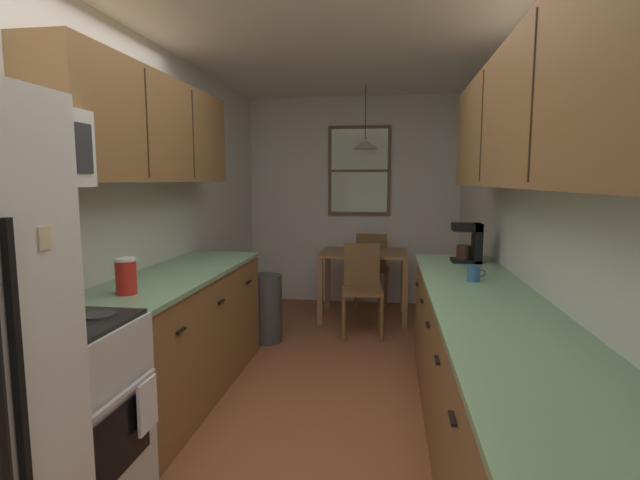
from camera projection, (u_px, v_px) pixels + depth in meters
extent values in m
plane|color=brown|center=(325.00, 387.00, 3.60)|extent=(12.00, 12.00, 0.00)
cube|color=silver|center=(148.00, 215.00, 3.63)|extent=(0.10, 9.00, 2.55)
cube|color=silver|center=(523.00, 219.00, 3.25)|extent=(0.10, 9.00, 2.55)
cube|color=silver|center=(353.00, 201.00, 6.04)|extent=(4.40, 0.10, 2.55)
cube|color=white|center=(325.00, 24.00, 3.28)|extent=(4.40, 9.00, 0.08)
cube|color=black|center=(6.00, 428.00, 1.33)|extent=(0.01, 0.01, 1.63)
cube|color=black|center=(22.00, 421.00, 1.37)|extent=(0.02, 0.02, 1.16)
cube|color=beige|center=(45.00, 238.00, 1.47)|extent=(0.01, 0.05, 0.07)
cube|color=silver|center=(57.00, 426.00, 2.14)|extent=(0.62, 0.62, 0.90)
cube|color=black|center=(123.00, 438.00, 2.09)|extent=(0.01, 0.43, 0.30)
cube|color=silver|center=(126.00, 393.00, 2.07)|extent=(0.02, 0.49, 0.02)
cube|color=black|center=(50.00, 326.00, 2.08)|extent=(0.59, 0.59, 0.02)
cylinder|color=#2D2D2D|center=(42.00, 313.00, 2.23)|extent=(0.15, 0.15, 0.01)
cylinder|color=#2D2D2D|center=(57.00, 334.00, 1.92)|extent=(0.15, 0.15, 0.01)
cylinder|color=#2D2D2D|center=(98.00, 315.00, 2.19)|extent=(0.15, 0.15, 0.01)
cube|color=white|center=(11.00, 146.00, 2.00)|extent=(0.38, 0.60, 0.35)
cube|color=black|center=(43.00, 144.00, 1.92)|extent=(0.01, 0.36, 0.22)
cube|color=#2D2D33|center=(84.00, 148.00, 2.17)|extent=(0.01, 0.12, 0.22)
cube|color=brown|center=(180.00, 336.00, 3.42)|extent=(0.60, 1.97, 0.87)
cube|color=#7AA87A|center=(178.00, 274.00, 3.36)|extent=(0.63, 1.99, 0.03)
cube|color=black|center=(181.00, 330.00, 2.70)|extent=(0.02, 0.10, 0.01)
cube|color=black|center=(222.00, 301.00, 3.34)|extent=(0.02, 0.10, 0.01)
cube|color=black|center=(249.00, 282.00, 3.99)|extent=(0.02, 0.10, 0.01)
cube|color=brown|center=(150.00, 130.00, 3.21)|extent=(0.32, 2.07, 0.69)
cube|color=#2D2319|center=(147.00, 124.00, 2.85)|extent=(0.01, 0.01, 0.64)
cube|color=#2D2319|center=(193.00, 134.00, 3.53)|extent=(0.01, 0.01, 0.64)
cube|color=brown|center=(491.00, 392.00, 2.52)|extent=(0.60, 3.38, 0.87)
cube|color=#7AA87A|center=(495.00, 308.00, 2.46)|extent=(0.63, 3.40, 0.03)
cube|color=black|center=(452.00, 418.00, 1.70)|extent=(0.02, 0.10, 0.01)
cube|color=black|center=(437.00, 360.00, 2.25)|extent=(0.02, 0.10, 0.01)
cube|color=black|center=(428.00, 325.00, 2.80)|extent=(0.02, 0.10, 0.01)
cube|color=black|center=(421.00, 301.00, 3.36)|extent=(0.02, 0.10, 0.01)
cube|color=black|center=(417.00, 284.00, 3.91)|extent=(0.02, 0.10, 0.01)
cube|color=brown|center=(537.00, 114.00, 2.27)|extent=(0.32, 3.08, 0.69)
cube|color=#2D2319|center=(532.00, 97.00, 1.80)|extent=(0.01, 0.01, 0.64)
cube|color=#2D2319|center=(481.00, 127.00, 2.80)|extent=(0.01, 0.01, 0.64)
cube|color=olive|center=(364.00, 253.00, 5.34)|extent=(0.95, 0.70, 0.03)
cube|color=olive|center=(320.00, 291.00, 5.13)|extent=(0.06, 0.06, 0.72)
cube|color=olive|center=(405.00, 294.00, 5.01)|extent=(0.06, 0.06, 0.72)
cube|color=olive|center=(328.00, 279.00, 5.77)|extent=(0.06, 0.06, 0.72)
cube|color=olive|center=(403.00, 281.00, 5.64)|extent=(0.06, 0.06, 0.72)
cube|color=brown|center=(362.00, 291.00, 4.76)|extent=(0.44, 0.44, 0.04)
cube|color=brown|center=(362.00, 265.00, 4.91)|extent=(0.37, 0.07, 0.45)
cylinder|color=brown|center=(382.00, 319.00, 4.60)|extent=(0.04, 0.04, 0.43)
cylinder|color=brown|center=(344.00, 319.00, 4.61)|extent=(0.04, 0.04, 0.43)
cylinder|color=brown|center=(379.00, 309.00, 4.96)|extent=(0.04, 0.04, 0.43)
cylinder|color=brown|center=(344.00, 309.00, 4.97)|extent=(0.04, 0.04, 0.43)
cube|color=brown|center=(372.00, 268.00, 5.99)|extent=(0.42, 0.42, 0.04)
cube|color=brown|center=(371.00, 252.00, 5.78)|extent=(0.37, 0.05, 0.45)
cylinder|color=brown|center=(360.00, 283.00, 6.23)|extent=(0.04, 0.04, 0.43)
cylinder|color=brown|center=(388.00, 284.00, 6.15)|extent=(0.04, 0.04, 0.43)
cylinder|color=brown|center=(356.00, 289.00, 5.87)|extent=(0.04, 0.04, 0.43)
cylinder|color=brown|center=(386.00, 291.00, 5.80)|extent=(0.04, 0.04, 0.43)
cylinder|color=black|center=(366.00, 112.00, 5.15)|extent=(0.01, 0.01, 0.58)
cone|color=#B7B2A8|center=(365.00, 144.00, 5.20)|extent=(0.28, 0.28, 0.10)
sphere|color=white|center=(365.00, 142.00, 5.19)|extent=(0.06, 0.06, 0.06)
cube|color=brown|center=(359.00, 171.00, 5.92)|extent=(0.77, 0.04, 1.09)
cube|color=silver|center=(359.00, 171.00, 5.90)|extent=(0.69, 0.01, 1.01)
cube|color=brown|center=(359.00, 171.00, 5.90)|extent=(0.69, 0.02, 0.03)
cylinder|color=#3F3F42|center=(265.00, 308.00, 4.60)|extent=(0.32, 0.32, 0.65)
cylinder|color=red|center=(126.00, 277.00, 2.70)|extent=(0.11, 0.11, 0.19)
cylinder|color=white|center=(125.00, 259.00, 2.69)|extent=(0.12, 0.12, 0.02)
cube|color=white|center=(147.00, 405.00, 2.23)|extent=(0.02, 0.16, 0.24)
cube|color=black|center=(466.00, 261.00, 3.77)|extent=(0.22, 0.18, 0.02)
cube|color=black|center=(477.00, 243.00, 3.74)|extent=(0.06, 0.18, 0.30)
cube|color=black|center=(467.00, 227.00, 3.73)|extent=(0.22, 0.18, 0.06)
cylinder|color=#331E14|center=(463.00, 252.00, 3.76)|extent=(0.11, 0.11, 0.11)
cylinder|color=#335999|center=(473.00, 274.00, 3.04)|extent=(0.08, 0.08, 0.10)
torus|color=#335999|center=(482.00, 273.00, 3.03)|extent=(0.05, 0.01, 0.05)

